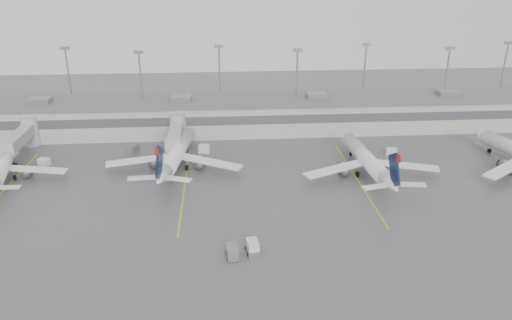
{
  "coord_description": "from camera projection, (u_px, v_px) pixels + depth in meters",
  "views": [
    {
      "loc": [
        -9.97,
        -66.83,
        42.02
      ],
      "look_at": [
        -3.28,
        24.0,
        5.0
      ],
      "focal_mm": 35.0,
      "sensor_mm": 36.0,
      "label": 1
    }
  ],
  "objects": [
    {
      "name": "light_masts",
      "position": [
        257.0,
        79.0,
        132.61
      ],
      "size": [
        142.4,
        8.0,
        20.6
      ],
      "color": "gray",
      "rests_on": "ground"
    },
    {
      "name": "gse_uld_b",
      "position": [
        204.0,
        149.0,
        115.65
      ],
      "size": [
        2.73,
        1.97,
        1.81
      ],
      "primitive_type": "cube",
      "rotation": [
        0.0,
        0.0,
        -0.1
      ],
      "color": "silver",
      "rests_on": "ground"
    },
    {
      "name": "gse_uld_c",
      "position": [
        392.0,
        152.0,
        114.02
      ],
      "size": [
        2.72,
        2.28,
        1.64
      ],
      "primitive_type": "cube",
      "rotation": [
        0.0,
        0.0,
        -0.37
      ],
      "color": "silver",
      "rests_on": "ground"
    },
    {
      "name": "baggage_cart",
      "position": [
        232.0,
        252.0,
        74.98
      ],
      "size": [
        2.06,
        3.13,
        1.88
      ],
      "rotation": [
        0.0,
        0.0,
        0.14
      ],
      "color": "slate",
      "rests_on": "ground"
    },
    {
      "name": "jet_bridge_right",
      "position": [
        177.0,
        132.0,
        117.63
      ],
      "size": [
        4.0,
        17.2,
        7.0
      ],
      "color": "gray",
      "rests_on": "ground"
    },
    {
      "name": "baggage_tug",
      "position": [
        253.0,
        248.0,
        76.39
      ],
      "size": [
        2.36,
        3.3,
        1.97
      ],
      "rotation": [
        0.0,
        0.0,
        0.14
      ],
      "color": "silver",
      "rests_on": "ground"
    },
    {
      "name": "jet_bridge_left",
      "position": [
        24.0,
        136.0,
        115.25
      ],
      "size": [
        4.0,
        17.2,
        7.0
      ],
      "color": "gray",
      "rests_on": "ground"
    },
    {
      "name": "cone_b",
      "position": [
        159.0,
        172.0,
        104.81
      ],
      "size": [
        0.38,
        0.38,
        0.61
      ],
      "primitive_type": "cone",
      "color": "#E86504",
      "rests_on": "ground"
    },
    {
      "name": "cone_d",
      "position": [
        470.0,
        146.0,
        118.77
      ],
      "size": [
        0.44,
        0.44,
        0.71
      ],
      "primitive_type": "cone",
      "color": "#E86504",
      "rests_on": "ground"
    },
    {
      "name": "gse_uld_a",
      "position": [
        44.0,
        162.0,
        108.28
      ],
      "size": [
        2.63,
        2.08,
        1.64
      ],
      "primitive_type": "cube",
      "rotation": [
        0.0,
        0.0,
        -0.26
      ],
      "color": "silver",
      "rests_on": "ground"
    },
    {
      "name": "jet_mid_right",
      "position": [
        368.0,
        161.0,
        102.74
      ],
      "size": [
        28.6,
        32.13,
        10.39
      ],
      "rotation": [
        0.0,
        0.0,
        0.06
      ],
      "color": "silver",
      "rests_on": "ground"
    },
    {
      "name": "jet_mid_left",
      "position": [
        176.0,
        154.0,
        105.78
      ],
      "size": [
        28.9,
        32.61,
        10.58
      ],
      "rotation": [
        0.0,
        0.0,
        -0.14
      ],
      "color": "silver",
      "rests_on": "ground"
    },
    {
      "name": "stand_markings",
      "position": [
        272.0,
        182.0,
        100.41
      ],
      "size": [
        105.25,
        40.0,
        0.01
      ],
      "color": "yellow",
      "rests_on": "ground"
    },
    {
      "name": "ground",
      "position": [
        288.0,
        246.0,
        78.24
      ],
      "size": [
        260.0,
        260.0,
        0.0
      ],
      "primitive_type": "plane",
      "color": "#4E4E50",
      "rests_on": "ground"
    },
    {
      "name": "cone_a",
      "position": [
        19.0,
        161.0,
        110.24
      ],
      "size": [
        0.39,
        0.39,
        0.62
      ],
      "primitive_type": "cone",
      "color": "#E86504",
      "rests_on": "ground"
    },
    {
      "name": "jet_far_left",
      "position": [
        2.0,
        167.0,
        100.53
      ],
      "size": [
        24.87,
        28.15,
        9.2
      ],
      "rotation": [
        0.0,
        0.0,
        0.2
      ],
      "color": "silver",
      "rests_on": "ground"
    },
    {
      "name": "cone_c",
      "position": [
        360.0,
        164.0,
        108.76
      ],
      "size": [
        0.4,
        0.4,
        0.63
      ],
      "primitive_type": "cone",
      "color": "#E86504",
      "rests_on": "ground"
    },
    {
      "name": "terminal",
      "position": [
        259.0,
        114.0,
        130.24
      ],
      "size": [
        152.0,
        17.0,
        9.45
      ],
      "color": "#A3A29E",
      "rests_on": "ground"
    },
    {
      "name": "gse_loader",
      "position": [
        133.0,
        149.0,
        115.58
      ],
      "size": [
        2.83,
        3.39,
        1.82
      ],
      "primitive_type": "cube",
      "rotation": [
        0.0,
        0.0,
        -0.41
      ],
      "color": "slate",
      "rests_on": "ground"
    }
  ]
}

